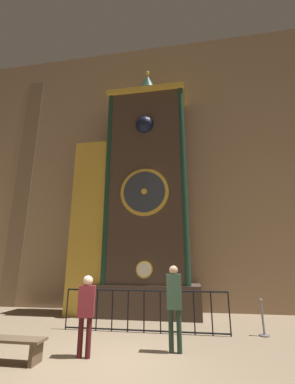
% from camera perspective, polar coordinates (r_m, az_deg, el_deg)
% --- Properties ---
extents(ground_plane, '(28.00, 28.00, 0.00)m').
position_cam_1_polar(ground_plane, '(6.07, -9.78, -33.34)').
color(ground_plane, '#847056').
extents(cathedral_back_wall, '(24.00, 0.32, 13.30)m').
position_cam_1_polar(cathedral_back_wall, '(12.56, 0.23, 6.65)').
color(cathedral_back_wall, '#997A5B').
rests_on(cathedral_back_wall, ground_plane).
extents(clock_tower, '(5.07, 1.83, 10.84)m').
position_cam_1_polar(clock_tower, '(10.77, -2.53, -1.40)').
color(clock_tower, '#423328').
rests_on(clock_tower, ground_plane).
extents(railing_fence, '(4.76, 0.05, 1.14)m').
position_cam_1_polar(railing_fence, '(8.08, -0.79, -24.52)').
color(railing_fence, black).
rests_on(railing_fence, ground_plane).
extents(visitor_near, '(0.38, 0.29, 1.61)m').
position_cam_1_polar(visitor_near, '(6.19, -13.44, -23.54)').
color(visitor_near, '#461518').
rests_on(visitor_near, ground_plane).
extents(visitor_far, '(0.35, 0.24, 1.83)m').
position_cam_1_polar(visitor_far, '(6.36, 5.96, -22.50)').
color(visitor_far, '#213427').
rests_on(visitor_far, ground_plane).
extents(stanchion_post, '(0.28, 0.28, 0.94)m').
position_cam_1_polar(stanchion_post, '(8.40, 24.34, -25.17)').
color(stanchion_post, gray).
rests_on(stanchion_post, ground_plane).
extents(visitor_bench, '(1.22, 0.40, 0.44)m').
position_cam_1_polar(visitor_bench, '(6.47, -27.54, -27.98)').
color(visitor_bench, brown).
rests_on(visitor_bench, ground_plane).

